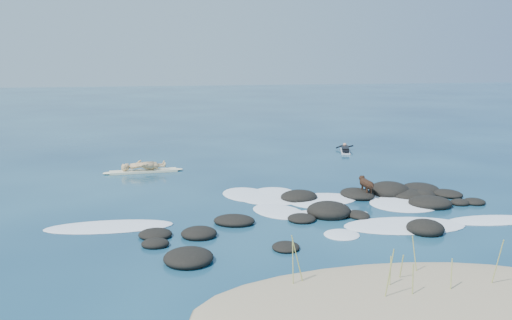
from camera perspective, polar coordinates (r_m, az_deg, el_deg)
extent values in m
plane|color=#0A2642|center=(19.99, 4.11, -4.51)|extent=(160.00, 160.00, 0.00)
ellipsoid|color=#9E8966|center=(12.73, 14.41, -13.76)|extent=(9.00, 4.40, 0.60)
cylinder|color=#ABB055|center=(12.09, 13.15, -11.31)|extent=(0.17, 0.10, 1.20)
cylinder|color=#ABB055|center=(12.64, 3.71, -10.30)|extent=(0.04, 0.11, 1.11)
cylinder|color=#ABB055|center=(12.93, 18.94, -11.07)|extent=(0.09, 0.14, 0.81)
cylinder|color=#ABB055|center=(13.22, 14.30, -10.55)|extent=(0.03, 0.16, 0.72)
cylinder|color=#ABB055|center=(13.75, 15.59, -9.24)|extent=(0.17, 0.08, 0.97)
cylinder|color=#ABB055|center=(12.42, 15.40, -11.80)|extent=(0.04, 0.10, 0.81)
cylinder|color=#ABB055|center=(12.76, 13.27, -11.08)|extent=(0.05, 0.07, 0.82)
cylinder|color=#ABB055|center=(12.67, 4.18, -9.96)|extent=(0.34, 0.14, 1.20)
cylinder|color=#ABB055|center=(13.51, 22.96, -9.59)|extent=(0.12, 0.22, 1.16)
ellipsoid|color=black|center=(22.85, 16.12, -2.76)|extent=(1.62, 1.76, 0.36)
ellipsoid|color=black|center=(21.98, 13.18, -2.96)|extent=(1.59, 1.61, 0.63)
ellipsoid|color=black|center=(21.53, 20.97, -3.93)|extent=(1.03, 1.02, 0.25)
ellipsoid|color=black|center=(18.77, 10.16, -5.44)|extent=(0.87, 1.02, 0.26)
ellipsoid|color=black|center=(21.81, 16.40, -3.39)|extent=(0.88, 0.90, 0.37)
ellipsoid|color=black|center=(15.98, -10.04, -8.24)|extent=(0.80, 0.69, 0.28)
ellipsoid|color=black|center=(18.15, 4.59, -5.86)|extent=(1.02, 1.06, 0.26)
ellipsoid|color=black|center=(21.39, 10.08, -3.38)|extent=(1.36, 1.65, 0.38)
ellipsoid|color=black|center=(17.65, 16.57, -6.55)|extent=(1.30, 1.35, 0.48)
ellipsoid|color=black|center=(17.80, -2.19, -6.08)|extent=(1.59, 1.44, 0.34)
ellipsoid|color=black|center=(21.83, 14.92, -3.32)|extent=(1.50, 1.64, 0.36)
ellipsoid|color=black|center=(22.39, 18.59, -3.23)|extent=(1.28, 1.42, 0.28)
ellipsoid|color=black|center=(16.63, -5.72, -7.32)|extent=(1.14, 1.10, 0.36)
ellipsoid|color=black|center=(20.69, 4.32, -3.68)|extent=(1.72, 1.63, 0.44)
ellipsoid|color=black|center=(14.71, -6.78, -9.68)|extent=(1.54, 1.62, 0.41)
ellipsoid|color=black|center=(16.80, -10.04, -7.32)|extent=(1.28, 1.27, 0.27)
ellipsoid|color=black|center=(18.78, 7.29, -5.08)|extent=(1.74, 1.73, 0.59)
ellipsoid|color=black|center=(21.24, 19.71, -4.03)|extent=(0.72, 0.68, 0.26)
ellipsoid|color=black|center=(15.56, 3.00, -8.68)|extent=(0.95, 1.04, 0.21)
ellipsoid|color=black|center=(20.66, 17.02, -4.12)|extent=(1.85, 1.73, 0.46)
ellipsoid|color=white|center=(18.00, -14.45, -6.49)|extent=(3.93, 1.54, 0.12)
ellipsoid|color=white|center=(18.13, 14.65, -6.37)|extent=(3.99, 2.27, 0.12)
ellipsoid|color=white|center=(21.10, 2.82, -3.66)|extent=(2.29, 2.56, 0.12)
ellipsoid|color=white|center=(20.68, 14.60, -4.29)|extent=(2.64, 2.53, 0.12)
ellipsoid|color=white|center=(19.57, 22.52, -5.59)|extent=(3.01, 1.30, 0.12)
ellipsoid|color=white|center=(21.36, -0.93, -3.48)|extent=(2.15, 2.67, 0.12)
ellipsoid|color=white|center=(20.76, 6.43, -3.95)|extent=(2.90, 2.10, 0.12)
ellipsoid|color=white|center=(19.07, 7.47, -5.28)|extent=(2.61, 1.29, 0.12)
ellipsoid|color=white|center=(21.65, 1.77, -3.29)|extent=(1.96, 2.08, 0.12)
ellipsoid|color=white|center=(19.11, 2.27, -5.17)|extent=(2.19, 2.58, 0.12)
ellipsoid|color=white|center=(20.54, 5.38, -4.09)|extent=(2.09, 2.52, 0.12)
ellipsoid|color=white|center=(20.82, 1.79, -3.85)|extent=(2.86, 2.51, 0.12)
ellipsoid|color=white|center=(16.87, 8.57, -7.40)|extent=(1.27, 1.32, 0.12)
ellipsoid|color=white|center=(21.44, 10.87, -3.62)|extent=(1.10, 0.90, 0.12)
cube|color=#F7F2C5|center=(25.88, -11.18, -1.11)|extent=(2.99, 0.85, 0.10)
ellipsoid|color=#F7F2C5|center=(26.04, -7.95, -0.94)|extent=(0.62, 0.38, 0.11)
ellipsoid|color=#F7F2C5|center=(25.80, -14.44, -1.28)|extent=(0.62, 0.38, 0.11)
imported|color=tan|center=(25.70, -11.26, 1.09)|extent=(0.51, 0.73, 1.92)
cube|color=white|center=(31.12, 8.91, 0.88)|extent=(1.02, 2.00, 0.07)
ellipsoid|color=white|center=(32.09, 8.83, 1.17)|extent=(0.35, 0.48, 0.07)
cube|color=black|center=(31.10, 8.92, 1.12)|extent=(0.71, 1.25, 0.20)
sphere|color=tan|center=(31.77, 8.87, 1.51)|extent=(0.26, 0.26, 0.21)
cylinder|color=black|center=(31.91, 8.40, 1.35)|extent=(0.50, 0.12, 0.22)
cylinder|color=black|center=(31.94, 9.30, 1.33)|extent=(0.43, 0.38, 0.22)
cube|color=black|center=(30.45, 8.98, 0.85)|extent=(0.44, 0.56, 0.12)
cylinder|color=black|center=(21.23, 11.02, -2.35)|extent=(0.31, 0.62, 0.29)
sphere|color=black|center=(21.48, 10.72, -2.19)|extent=(0.32, 0.32, 0.31)
sphere|color=black|center=(20.99, 11.32, -2.51)|extent=(0.29, 0.29, 0.28)
sphere|color=black|center=(21.61, 10.54, -1.82)|extent=(0.23, 0.23, 0.22)
cone|color=black|center=(21.73, 10.40, -1.79)|extent=(0.12, 0.14, 0.12)
cone|color=black|center=(21.56, 10.42, -1.60)|extent=(0.10, 0.08, 0.11)
cone|color=black|center=(21.61, 10.70, -1.59)|extent=(0.10, 0.08, 0.11)
cylinder|color=black|center=(21.46, 10.57, -3.07)|extent=(0.08, 0.08, 0.40)
cylinder|color=black|center=(21.52, 10.96, -3.04)|extent=(0.08, 0.08, 0.40)
cylinder|color=black|center=(21.09, 11.03, -3.33)|extent=(0.08, 0.08, 0.40)
cylinder|color=black|center=(21.15, 11.42, -3.30)|extent=(0.08, 0.08, 0.40)
cylinder|color=black|center=(20.86, 11.48, -2.45)|extent=(0.06, 0.29, 0.17)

